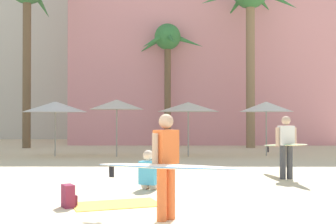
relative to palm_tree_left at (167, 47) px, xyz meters
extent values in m
cube|color=pink|center=(2.18, 6.60, 1.66)|extent=(16.39, 11.42, 14.83)
cylinder|color=brown|center=(-7.73, -1.37, -1.24)|extent=(0.45, 0.45, 9.03)
cone|color=#428447|center=(-7.48, 0.36, 2.67)|extent=(0.85, 2.66, 1.63)
cylinder|color=brown|center=(0.01, 0.01, -2.57)|extent=(0.38, 0.38, 6.36)
sphere|color=#387A3D|center=(0.01, 0.01, 0.60)|extent=(1.52, 1.52, 1.52)
cone|color=#387A3D|center=(1.22, 0.02, 0.32)|extent=(1.77, 0.35, 0.89)
cone|color=#387A3D|center=(0.24, 1.14, 0.18)|extent=(0.67, 1.73, 1.14)
cone|color=#387A3D|center=(-1.01, 0.59, 0.21)|extent=(1.66, 1.14, 1.08)
cone|color=#387A3D|center=(-0.81, -0.81, 0.20)|extent=(1.44, 1.45, 1.11)
cone|color=#387A3D|center=(0.23, -1.15, 0.25)|extent=(0.66, 1.77, 1.01)
cylinder|color=#896B4C|center=(4.59, -1.16, -1.39)|extent=(0.48, 0.48, 8.72)
cone|color=#387A3D|center=(5.53, 0.14, 2.65)|extent=(1.71, 2.15, 1.06)
cone|color=#387A3D|center=(4.03, 0.28, 2.51)|extent=(1.24, 2.28, 1.33)
cylinder|color=gray|center=(-4.76, -6.65, -4.58)|extent=(0.06, 0.06, 2.36)
cone|color=white|center=(-4.76, -6.65, -3.63)|extent=(2.77, 2.77, 0.46)
cylinder|color=gray|center=(4.35, -6.31, -4.57)|extent=(0.06, 0.06, 2.36)
cone|color=white|center=(4.35, -6.31, -3.61)|extent=(2.33, 2.33, 0.44)
cylinder|color=gray|center=(0.94, -6.64, -4.59)|extent=(0.06, 0.06, 2.33)
cone|color=beige|center=(0.94, -6.64, -3.63)|extent=(2.64, 2.64, 0.41)
cylinder|color=gray|center=(-2.11, -6.74, -4.54)|extent=(0.06, 0.06, 2.43)
cone|color=beige|center=(-2.11, -6.74, -3.53)|extent=(2.34, 2.34, 0.42)
cube|color=#F4CC4C|center=(-0.84, -17.14, -5.75)|extent=(1.83, 1.39, 0.01)
cube|color=maroon|center=(-1.70, -17.39, -5.54)|extent=(0.30, 0.35, 0.42)
cube|color=maroon|center=(-1.60, -17.33, -5.63)|extent=(0.16, 0.21, 0.18)
cylinder|color=beige|center=(-0.26, -14.95, -5.67)|extent=(0.47, 0.83, 0.16)
cylinder|color=beige|center=(-0.07, -15.03, -5.67)|extent=(0.47, 0.83, 0.16)
cube|color=#4CB2DB|center=(-0.32, -15.37, -5.37)|extent=(0.45, 0.36, 0.53)
sphere|color=beige|center=(-0.32, -15.37, -4.96)|extent=(0.31, 0.31, 0.24)
cylinder|color=#3D3D42|center=(3.42, -13.56, -5.30)|extent=(0.19, 0.19, 0.91)
cylinder|color=#3D3D42|center=(3.22, -13.60, -5.30)|extent=(0.19, 0.19, 0.91)
cube|color=white|center=(3.32, -13.58, -4.58)|extent=(0.43, 0.29, 0.53)
sphere|color=#D1A889|center=(3.32, -13.58, -4.17)|extent=(0.28, 0.28, 0.24)
cylinder|color=#D1A889|center=(3.56, -13.53, -4.61)|extent=(0.12, 0.12, 0.50)
cylinder|color=#D1A889|center=(3.07, -13.63, -4.61)|extent=(0.12, 0.12, 0.50)
ellipsoid|color=beige|center=(3.32, -13.28, -4.85)|extent=(0.75, 2.91, 0.26)
ellipsoid|color=teal|center=(3.32, -13.28, -4.85)|extent=(0.78, 2.92, 0.23)
cube|color=black|center=(3.15, -12.14, -5.05)|extent=(0.03, 0.11, 0.19)
cylinder|color=orange|center=(0.19, -18.33, -5.30)|extent=(0.23, 0.23, 0.91)
cylinder|color=orange|center=(0.06, -18.47, -5.30)|extent=(0.23, 0.23, 0.91)
cube|color=orange|center=(0.12, -18.40, -4.57)|extent=(0.43, 0.44, 0.55)
sphere|color=tan|center=(0.12, -18.40, -4.15)|extent=(0.34, 0.34, 0.24)
cylinder|color=tan|center=(0.29, -18.21, -4.61)|extent=(0.14, 0.14, 0.52)
cylinder|color=tan|center=(-0.05, -18.58, -4.61)|extent=(0.14, 0.14, 0.52)
ellipsoid|color=beige|center=(0.12, -18.70, -4.85)|extent=(2.52, 1.87, 0.17)
ellipsoid|color=#216EB4|center=(0.12, -18.70, -4.85)|extent=(2.54, 1.89, 0.13)
cube|color=black|center=(-0.81, -18.06, -5.02)|extent=(0.10, 0.07, 0.18)
camera|label=1|loc=(0.20, -25.56, -4.10)|focal=47.29mm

